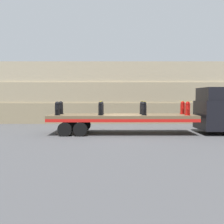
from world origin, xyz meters
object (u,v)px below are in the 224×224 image
object	(u,v)px
flatbed_trailer	(115,118)
fire_hydrant_black_far_1	(102,108)
fire_hydrant_black_far_2	(142,108)
fire_hydrant_black_near_2	(144,109)
fire_hydrant_black_near_0	(58,109)
fire_hydrant_black_near_1	(101,109)
fire_hydrant_red_near_3	(188,109)
truck_cab	(220,111)
fire_hydrant_red_far_3	(183,108)
fire_hydrant_black_far_0	(61,108)

from	to	relation	value
flatbed_trailer	fire_hydrant_black_far_1	bearing A→B (deg)	147.76
flatbed_trailer	fire_hydrant_black_far_2	bearing A→B (deg)	16.71
flatbed_trailer	fire_hydrant_black_near_2	xyz separation A→B (m)	(1.86, -0.56, 0.64)
fire_hydrant_black_near_0	fire_hydrant_black_near_1	distance (m)	2.75
fire_hydrant_black_near_0	fire_hydrant_red_near_3	bearing A→B (deg)	0.00
fire_hydrant_black_near_2	flatbed_trailer	bearing A→B (deg)	163.29
fire_hydrant_red_near_3	truck_cab	bearing A→B (deg)	13.84
fire_hydrant_red_near_3	fire_hydrant_black_near_2	bearing A→B (deg)	180.00
flatbed_trailer	fire_hydrant_red_far_3	size ratio (longest dim) A/B	10.88
flatbed_trailer	fire_hydrant_black_near_1	distance (m)	1.23
fire_hydrant_black_near_1	fire_hydrant_red_near_3	world-z (taller)	same
fire_hydrant_black_far_1	fire_hydrant_red_near_3	size ratio (longest dim) A/B	1.00
fire_hydrant_black_far_0	fire_hydrant_red_far_3	size ratio (longest dim) A/B	1.00
fire_hydrant_black_far_0	fire_hydrant_black_near_1	distance (m)	2.96
flatbed_trailer	fire_hydrant_black_far_2	size ratio (longest dim) A/B	10.88
truck_cab	flatbed_trailer	bearing A→B (deg)	180.00
fire_hydrant_black_near_1	fire_hydrant_red_far_3	size ratio (longest dim) A/B	1.00
truck_cab	fire_hydrant_black_near_0	size ratio (longest dim) A/B	3.46
truck_cab	flatbed_trailer	distance (m)	6.89
fire_hydrant_black_near_1	fire_hydrant_red_near_3	bearing A→B (deg)	0.00
fire_hydrant_black_near_0	fire_hydrant_black_far_1	bearing A→B (deg)	22.14
fire_hydrant_black_near_0	fire_hydrant_black_near_2	world-z (taller)	same
fire_hydrant_black_far_1	fire_hydrant_red_far_3	size ratio (longest dim) A/B	1.00
fire_hydrant_black_near_2	fire_hydrant_red_near_3	world-z (taller)	same
truck_cab	fire_hydrant_black_far_1	bearing A→B (deg)	175.88
fire_hydrant_black_far_0	fire_hydrant_black_near_1	bearing A→B (deg)	-22.14
fire_hydrant_black_near_0	fire_hydrant_red_near_3	world-z (taller)	same
fire_hydrant_black_near_2	fire_hydrant_black_far_2	xyz separation A→B (m)	(0.00, 1.12, 0.00)
fire_hydrant_black_far_0	fire_hydrant_red_far_3	distance (m)	8.24
fire_hydrant_black_near_1	fire_hydrant_black_far_1	size ratio (longest dim) A/B	1.00
fire_hydrant_black_near_1	fire_hydrant_black_far_1	bearing A→B (deg)	90.00
truck_cab	fire_hydrant_black_far_1	distance (m)	7.78
fire_hydrant_black_near_0	fire_hydrant_red_far_3	size ratio (longest dim) A/B	1.00
truck_cab	fire_hydrant_red_near_3	size ratio (longest dim) A/B	3.46
fire_hydrant_black_far_0	fire_hydrant_red_near_3	world-z (taller)	same
fire_hydrant_red_near_3	fire_hydrant_red_far_3	world-z (taller)	same
fire_hydrant_black_far_2	fire_hydrant_red_near_3	xyz separation A→B (m)	(2.75, -1.12, 0.00)
fire_hydrant_black_far_2	fire_hydrant_red_far_3	xyz separation A→B (m)	(2.75, 0.00, 0.00)
truck_cab	fire_hydrant_black_far_0	size ratio (longest dim) A/B	3.46
truck_cab	fire_hydrant_black_near_0	distance (m)	10.52
fire_hydrant_black_far_1	fire_hydrant_black_near_1	bearing A→B (deg)	-90.00
fire_hydrant_black_near_0	fire_hydrant_red_near_3	distance (m)	8.24
truck_cab	fire_hydrant_black_near_2	distance (m)	5.05
truck_cab	fire_hydrant_black_far_2	distance (m)	5.05
fire_hydrant_black_near_1	truck_cab	bearing A→B (deg)	4.12
fire_hydrant_black_far_1	fire_hydrant_black_near_2	size ratio (longest dim) A/B	1.00
fire_hydrant_black_near_2	fire_hydrant_black_far_1	bearing A→B (deg)	157.86
fire_hydrant_red_far_3	fire_hydrant_red_near_3	bearing A→B (deg)	-90.00
fire_hydrant_black_far_2	fire_hydrant_red_far_3	size ratio (longest dim) A/B	1.00
truck_cab	fire_hydrant_black_far_1	size ratio (longest dim) A/B	3.46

